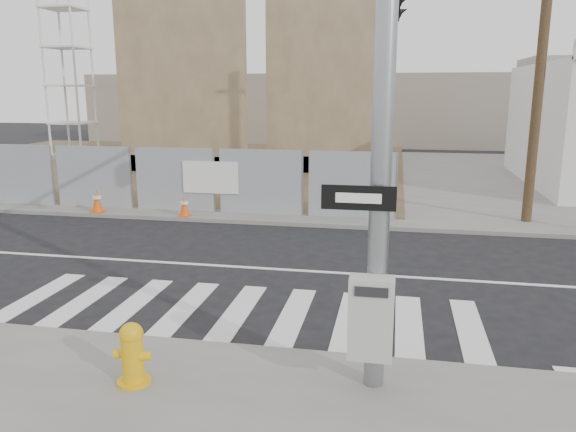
% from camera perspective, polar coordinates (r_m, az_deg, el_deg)
% --- Properties ---
extents(ground, '(100.00, 100.00, 0.00)m').
position_cam_1_polar(ground, '(12.52, -1.93, -5.39)').
color(ground, black).
rests_on(ground, ground).
extents(sidewalk_far, '(50.00, 20.00, 0.12)m').
position_cam_1_polar(sidewalk_far, '(26.02, 4.96, 4.18)').
color(sidewalk_far, slate).
rests_on(sidewalk_far, ground).
extents(signal_pole, '(0.96, 5.87, 7.00)m').
position_cam_1_polar(signal_pole, '(9.60, 10.34, 17.85)').
color(signal_pole, gray).
rests_on(signal_pole, sidewalk_near).
extents(chain_link_fence, '(24.60, 0.04, 2.00)m').
position_cam_1_polar(chain_link_fence, '(21.07, -26.22, 3.83)').
color(chain_link_fence, gray).
rests_on(chain_link_fence, sidewalk_far).
extents(concrete_wall_left, '(6.00, 1.30, 8.00)m').
position_cam_1_polar(concrete_wall_left, '(26.52, -10.65, 11.37)').
color(concrete_wall_left, brown).
rests_on(concrete_wall_left, sidewalk_far).
extents(concrete_wall_right, '(5.50, 1.30, 8.00)m').
position_cam_1_polar(concrete_wall_right, '(25.88, 3.99, 11.52)').
color(concrete_wall_right, brown).
rests_on(concrete_wall_right, sidewalk_far).
extents(utility_pole_right, '(1.60, 0.28, 10.00)m').
position_cam_1_polar(utility_pole_right, '(17.57, 24.49, 15.90)').
color(utility_pole_right, '#4B3A23').
rests_on(utility_pole_right, sidewalk_far).
extents(fire_hydrant, '(0.57, 0.57, 0.84)m').
position_cam_1_polar(fire_hydrant, '(7.77, -15.52, -13.32)').
color(fire_hydrant, '#DA9E0C').
rests_on(fire_hydrant, sidewalk_near).
extents(traffic_cone_c, '(0.39, 0.39, 0.74)m').
position_cam_1_polar(traffic_cone_c, '(18.60, -18.83, 1.45)').
color(traffic_cone_c, '#E94F0C').
rests_on(traffic_cone_c, sidewalk_far).
extents(traffic_cone_d, '(0.38, 0.38, 0.64)m').
position_cam_1_polar(traffic_cone_d, '(17.37, -10.49, 1.01)').
color(traffic_cone_d, '#F44A0C').
rests_on(traffic_cone_d, sidewalk_far).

